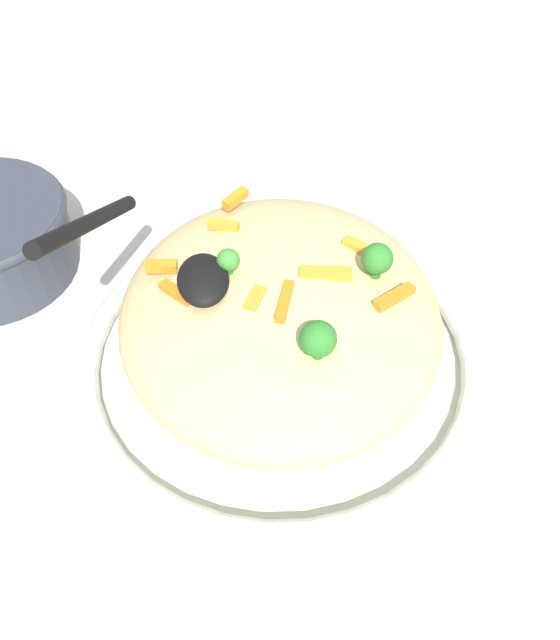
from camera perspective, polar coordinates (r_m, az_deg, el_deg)
name	(u,v)px	position (r m, az deg, el deg)	size (l,w,h in m)	color
ground_plane	(280,374)	(0.63, 0.00, -4.51)	(2.40, 2.40, 0.00)	beige
serving_bowl	(280,359)	(0.61, 0.00, -3.24)	(0.35, 0.35, 0.04)	silver
pasta_mound	(280,315)	(0.56, 0.00, 0.41)	(0.28, 0.26, 0.09)	#D1BA7A
carrot_piece_0	(325,270)	(0.54, 3.72, 4.17)	(0.04, 0.01, 0.01)	orange
carrot_piece_1	(255,298)	(0.52, -2.05, 1.80)	(0.02, 0.01, 0.01)	orange
carrot_piece_2	(235,198)	(0.61, -3.72, 10.04)	(0.03, 0.01, 0.01)	orange
carrot_piece_3	(394,297)	(0.53, 9.48, 1.91)	(0.04, 0.01, 0.01)	orange
carrot_piece_4	(287,301)	(0.51, 0.56, 1.58)	(0.04, 0.01, 0.01)	orange
carrot_piece_5	(360,248)	(0.57, 6.69, 5.97)	(0.03, 0.01, 0.01)	orange
carrot_piece_6	(161,266)	(0.55, -9.83, 4.43)	(0.02, 0.01, 0.01)	orange
carrot_piece_7	(224,225)	(0.58, -4.70, 7.84)	(0.03, 0.01, 0.01)	orange
carrot_piece_8	(176,288)	(0.54, -8.59, 2.64)	(0.03, 0.01, 0.01)	orange
broccoli_floret_0	(318,339)	(0.48, 3.19, -1.62)	(0.03, 0.03, 0.03)	#296820
broccoli_floret_1	(376,256)	(0.54, 7.99, 5.25)	(0.02, 0.02, 0.03)	#296820
broccoli_floret_2	(228,261)	(0.53, -4.31, 4.94)	(0.02, 0.02, 0.02)	#377928
serving_spoon	(159,256)	(0.52, -9.99, 5.23)	(0.16, 0.12, 0.11)	black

